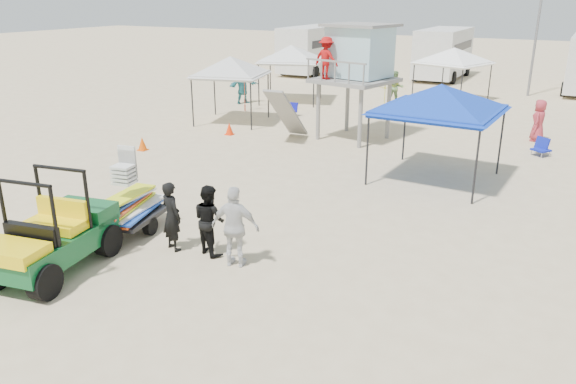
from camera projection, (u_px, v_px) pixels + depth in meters
The scene contains 21 objects.
ground at pixel (191, 298), 10.70m from camera, with size 140.00×140.00×0.00m, color beige.
utility_cart at pixel (48, 228), 11.43m from camera, with size 1.82×2.95×2.09m.
surf_trailer at pixel (130, 202), 13.43m from camera, with size 1.42×2.21×1.87m.
man_left at pixel (172, 216), 12.50m from camera, with size 0.58×0.38×1.60m, color black.
man_mid at pixel (209, 220), 12.33m from camera, with size 0.77×0.60×1.59m, color black.
man_right at pixel (235, 227), 11.71m from camera, with size 1.04×0.43×1.77m, color silver.
lifeguard_tower at pixel (355, 56), 21.47m from camera, with size 3.21×3.21×4.30m.
canopy_blue at pixel (441, 89), 16.60m from camera, with size 3.50×3.50×3.36m.
canopy_white_a at pixel (230, 60), 24.40m from camera, with size 3.40×3.40×3.30m.
canopy_white_b at pixel (291, 48), 29.12m from camera, with size 3.77×3.77×3.35m.
canopy_white_c at pixel (454, 50), 29.57m from camera, with size 3.86×3.86×3.18m.
umbrella_a at pixel (244, 91), 27.27m from camera, with size 2.11×2.16×1.94m, color #B02B12.
umbrella_b at pixel (385, 99), 25.72m from camera, with size 1.94×1.98×1.78m, color #D2CA12.
cone_near at pixel (229, 129), 22.96m from camera, with size 0.34×0.34×0.50m, color #FF3108.
cone_far at pixel (142, 144), 20.68m from camera, with size 0.34×0.34×0.50m, color #F35507.
beach_chair_a at pixel (291, 110), 26.34m from camera, with size 0.57×0.61×0.64m.
beach_chair_c at pixel (542, 147), 20.03m from camera, with size 0.73×0.83×0.64m.
rv_far_left at pixel (313, 47), 40.34m from camera, with size 2.64×6.80×3.25m.
rv_mid_left at pixel (443, 51), 37.56m from camera, with size 2.65×6.50×3.25m.
light_pole_left at pixel (538, 22), 30.41m from camera, with size 0.14×0.14×8.00m, color slate.
distant_beachgoers at pixel (336, 92), 27.69m from camera, with size 15.39×5.75×1.83m.
Camera 1 is at (6.10, -7.39, 5.50)m, focal length 35.00 mm.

